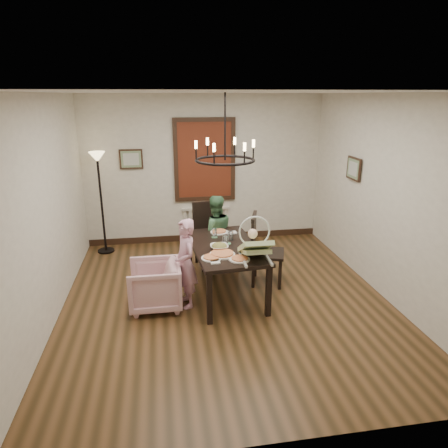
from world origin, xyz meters
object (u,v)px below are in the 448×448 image
object	(u,v)px
chair_far	(210,235)
floor_lamp	(102,205)
armchair	(155,285)
elderly_woman	(186,271)
dining_table	(225,251)
chair_right	(268,249)
seated_man	(215,240)
drinking_glass	(226,240)
baby_bouncer	(255,245)

from	to	relation	value
chair_far	floor_lamp	distance (m)	2.09
armchair	floor_lamp	bearing A→B (deg)	-156.96
chair_far	elderly_woman	xyz separation A→B (m)	(-0.50, -1.28, -0.03)
chair_far	dining_table	bearing A→B (deg)	-96.28
chair_far	floor_lamp	size ratio (longest dim) A/B	0.60
chair_right	elderly_woman	world-z (taller)	chair_right
elderly_woman	chair_right	bearing A→B (deg)	96.52
chair_right	seated_man	size ratio (longest dim) A/B	1.05
chair_far	armchair	bearing A→B (deg)	-136.82
elderly_woman	armchair	bearing A→B (deg)	-107.21
seated_man	drinking_glass	bearing A→B (deg)	87.77
elderly_woman	floor_lamp	bearing A→B (deg)	-163.21
drinking_glass	elderly_woman	bearing A→B (deg)	-155.37
baby_bouncer	chair_right	bearing A→B (deg)	64.80
chair_right	baby_bouncer	size ratio (longest dim) A/B	1.84
drinking_glass	chair_far	bearing A→B (deg)	95.28
elderly_woman	floor_lamp	size ratio (longest dim) A/B	0.57
elderly_woman	baby_bouncer	world-z (taller)	baby_bouncer
chair_far	drinking_glass	world-z (taller)	chair_far
drinking_glass	dining_table	bearing A→B (deg)	-118.36
baby_bouncer	floor_lamp	xyz separation A→B (m)	(-2.22, 2.51, -0.05)
chair_right	elderly_woman	bearing A→B (deg)	128.85
armchair	seated_man	bearing A→B (deg)	137.98
dining_table	floor_lamp	distance (m)	2.75
baby_bouncer	floor_lamp	size ratio (longest dim) A/B	0.33
elderly_woman	baby_bouncer	size ratio (longest dim) A/B	1.72
chair_far	armchair	xyz separation A→B (m)	(-0.92, -1.26, -0.22)
dining_table	drinking_glass	distance (m)	0.16
armchair	chair_right	bearing A→B (deg)	105.70
dining_table	drinking_glass	size ratio (longest dim) A/B	11.26
dining_table	chair_far	distance (m)	1.04
chair_right	armchair	bearing A→B (deg)	123.29
armchair	elderly_woman	size ratio (longest dim) A/B	0.69
chair_right	floor_lamp	size ratio (longest dim) A/B	0.61
chair_right	armchair	xyz separation A→B (m)	(-1.69, -0.47, -0.23)
dining_table	baby_bouncer	distance (m)	0.69
baby_bouncer	dining_table	bearing A→B (deg)	120.07
chair_far	seated_man	size ratio (longest dim) A/B	1.03
armchair	floor_lamp	size ratio (longest dim) A/B	0.39
elderly_woman	drinking_glass	world-z (taller)	elderly_woman
drinking_glass	baby_bouncer	bearing A→B (deg)	-63.48
seated_man	drinking_glass	xyz separation A→B (m)	(0.04, -0.81, 0.30)
chair_right	floor_lamp	world-z (taller)	floor_lamp
chair_far	drinking_glass	xyz separation A→B (m)	(0.09, -1.01, 0.28)
dining_table	chair_far	xyz separation A→B (m)	(-0.08, 1.03, -0.12)
seated_man	drinking_glass	size ratio (longest dim) A/B	7.05
floor_lamp	elderly_woman	bearing A→B (deg)	-58.78
seated_man	floor_lamp	bearing A→B (deg)	-35.97
elderly_woman	seated_man	xyz separation A→B (m)	(0.55, 1.08, 0.01)
baby_bouncer	drinking_glass	distance (m)	0.65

